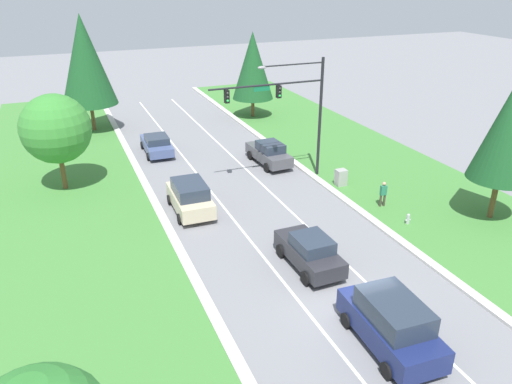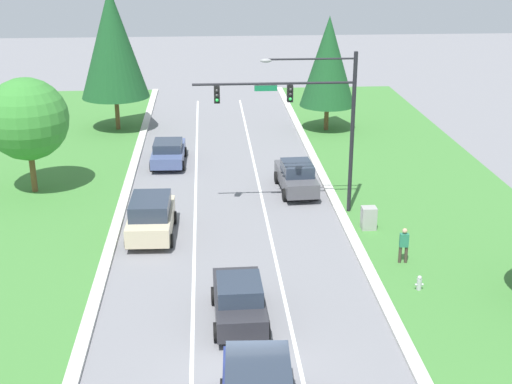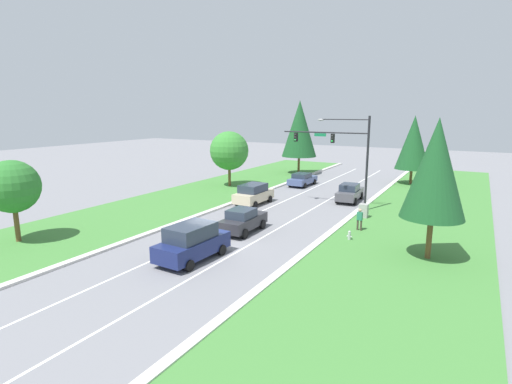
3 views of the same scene
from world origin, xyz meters
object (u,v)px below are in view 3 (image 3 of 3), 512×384
(charcoal_sedan, at_px, (243,220))
(conifer_mid_left_tree, at_px, (299,129))
(oak_far_left_tree, at_px, (229,151))
(traffic_signal_mast, at_px, (342,148))
(pedestrian, at_px, (360,219))
(fire_hydrant, at_px, (349,236))
(navy_suv, at_px, (192,242))
(oak_near_left_tree, at_px, (12,187))
(conifer_far_right_tree, at_px, (413,143))
(champagne_suv, at_px, (253,194))
(slate_blue_sedan, at_px, (302,179))
(utility_cabinet, at_px, (363,211))
(graphite_sedan, at_px, (350,192))
(conifer_near_right_tree, at_px, (435,169))

(charcoal_sedan, relative_size, conifer_mid_left_tree, 0.43)
(oak_far_left_tree, bearing_deg, traffic_signal_mast, -15.98)
(pedestrian, bearing_deg, fire_hydrant, 95.83)
(charcoal_sedan, height_order, conifer_mid_left_tree, conifer_mid_left_tree)
(navy_suv, height_order, oak_near_left_tree, oak_near_left_tree)
(traffic_signal_mast, relative_size, fire_hydrant, 11.80)
(oak_near_left_tree, relative_size, conifer_far_right_tree, 0.68)
(champagne_suv, bearing_deg, oak_far_left_tree, 138.12)
(slate_blue_sedan, height_order, oak_far_left_tree, oak_far_left_tree)
(oak_near_left_tree, distance_m, conifer_mid_left_tree, 37.29)
(utility_cabinet, relative_size, pedestrian, 0.70)
(graphite_sedan, bearing_deg, oak_far_left_tree, 173.58)
(oak_near_left_tree, height_order, conifer_mid_left_tree, conifer_mid_left_tree)
(charcoal_sedan, relative_size, conifer_near_right_tree, 0.52)
(navy_suv, distance_m, utility_cabinet, 15.67)
(fire_hydrant, bearing_deg, traffic_signal_mast, 111.32)
(fire_hydrant, bearing_deg, charcoal_sedan, -166.23)
(fire_hydrant, distance_m, oak_far_left_tree, 22.42)
(traffic_signal_mast, xyz_separation_m, navy_suv, (-3.70, -16.66, -4.41))
(utility_cabinet, xyz_separation_m, oak_far_left_tree, (-17.29, 6.55, 3.59))
(traffic_signal_mast, distance_m, charcoal_sedan, 12.11)
(traffic_signal_mast, bearing_deg, utility_cabinet, -41.18)
(pedestrian, distance_m, oak_far_left_tree, 20.99)
(champagne_suv, height_order, slate_blue_sedan, champagne_suv)
(graphite_sedan, relative_size, slate_blue_sedan, 1.01)
(graphite_sedan, relative_size, conifer_mid_left_tree, 0.47)
(navy_suv, distance_m, fire_hydrant, 10.70)
(traffic_signal_mast, xyz_separation_m, graphite_sedan, (-0.09, 3.30, -4.61))
(conifer_far_right_tree, bearing_deg, slate_blue_sedan, -147.54)
(traffic_signal_mast, xyz_separation_m, conifer_far_right_tree, (3.68, 15.92, -0.47))
(conifer_near_right_tree, height_order, oak_near_left_tree, conifer_near_right_tree)
(traffic_signal_mast, distance_m, fire_hydrant, 10.64)
(graphite_sedan, bearing_deg, slate_blue_sedan, 139.64)
(slate_blue_sedan, relative_size, oak_near_left_tree, 0.85)
(slate_blue_sedan, bearing_deg, oak_near_left_tree, -105.07)
(oak_near_left_tree, bearing_deg, traffic_signal_mast, 51.32)
(charcoal_sedan, distance_m, oak_far_left_tree, 18.40)
(fire_hydrant, bearing_deg, conifer_far_right_tree, 89.32)
(graphite_sedan, distance_m, charcoal_sedan, 14.31)
(conifer_far_right_tree, bearing_deg, pedestrian, -90.74)
(fire_hydrant, distance_m, oak_near_left_tree, 22.50)
(graphite_sedan, height_order, oak_near_left_tree, oak_near_left_tree)
(oak_near_left_tree, bearing_deg, pedestrian, 35.31)
(navy_suv, xyz_separation_m, oak_near_left_tree, (-12.16, -3.15, 2.71))
(champagne_suv, distance_m, oak_far_left_tree, 9.94)
(oak_near_left_tree, bearing_deg, fire_hydrant, 30.04)
(slate_blue_sedan, relative_size, oak_far_left_tree, 0.74)
(oak_near_left_tree, xyz_separation_m, oak_far_left_tree, (1.29, 23.98, 0.39))
(champagne_suv, distance_m, oak_near_left_tree, 19.54)
(traffic_signal_mast, distance_m, navy_suv, 17.63)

